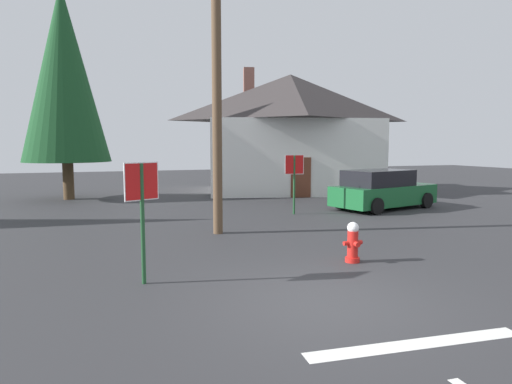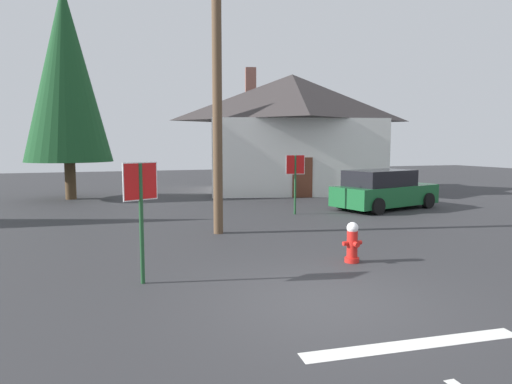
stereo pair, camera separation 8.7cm
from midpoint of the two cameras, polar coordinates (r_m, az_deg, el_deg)
name	(u,v)px [view 2 (the right image)]	position (r m, az deg, el deg)	size (l,w,h in m)	color
ground_plane	(322,303)	(7.98, 8.61, -13.71)	(80.00, 80.00, 0.10)	#2D2D30
lane_stop_bar	(414,344)	(6.65, 19.63, -17.65)	(3.15, 0.30, 0.01)	silver
stop_sign_near	(141,198)	(8.70, -14.04, -0.71)	(0.65, 0.33, 2.31)	#1E4C28
fire_hydrant	(352,243)	(10.41, 12.28, -6.25)	(0.46, 0.39, 0.91)	red
utility_pole	(217,82)	(13.43, -4.74, 13.63)	(1.60, 0.28, 8.49)	brown
stop_sign_far	(295,172)	(17.06, 5.12, 2.53)	(0.73, 0.11, 2.25)	#1E4C28
house	(292,131)	(25.76, 4.63, 7.65)	(11.08, 9.18, 7.03)	silver
parked_car	(384,190)	(19.29, 15.91, 0.22)	(4.91, 3.03, 1.60)	#195B2D
pine_tree_tall_left	(66,74)	(23.73, -22.74, 13.55)	(4.04, 4.04, 10.09)	#4C3823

